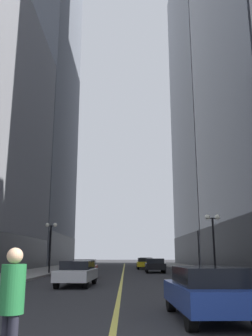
% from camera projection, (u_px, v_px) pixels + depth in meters
% --- Properties ---
extents(ground_plane, '(200.00, 200.00, 0.00)m').
position_uv_depth(ground_plane, '(123.00, 271.00, 37.09)').
color(ground_plane, '#2D2D30').
extents(sidewalk_left, '(4.50, 78.00, 0.15)m').
position_uv_depth(sidewalk_left, '(44.00, 271.00, 37.10)').
color(sidewalk_left, gray).
rests_on(sidewalk_left, ground).
extents(sidewalk_right, '(4.50, 78.00, 0.15)m').
position_uv_depth(sidewalk_right, '(203.00, 271.00, 37.11)').
color(sidewalk_right, gray).
rests_on(sidewalk_right, ground).
extents(lane_centre_stripe, '(0.16, 70.00, 0.01)m').
position_uv_depth(lane_centre_stripe, '(123.00, 271.00, 37.09)').
color(lane_centre_stripe, '#E5D64C').
rests_on(lane_centre_stripe, ground).
extents(building_left_far, '(12.18, 26.00, 63.41)m').
position_uv_depth(building_left_far, '(39.00, 95.00, 68.87)').
color(building_left_far, slate).
rests_on(building_left_far, ground).
extents(building_right_far, '(15.71, 26.00, 61.78)m').
position_uv_depth(building_right_far, '(220.00, 99.00, 68.68)').
color(building_right_far, slate).
rests_on(building_right_far, ground).
extents(car_blue, '(1.89, 4.13, 1.32)m').
position_uv_depth(car_blue, '(208.00, 291.00, 9.28)').
color(car_blue, navy).
rests_on(car_blue, ground).
extents(car_white, '(1.92, 4.53, 1.32)m').
position_uv_depth(car_white, '(77.00, 272.00, 19.45)').
color(car_white, silver).
rests_on(car_white, ground).
extents(car_red, '(1.82, 4.57, 1.32)m').
position_uv_depth(car_red, '(85.00, 268.00, 26.45)').
color(car_red, '#B21919').
rests_on(car_red, ground).
extents(car_black, '(1.95, 4.51, 1.32)m').
position_uv_depth(car_black, '(155.00, 265.00, 34.54)').
color(car_black, black).
rests_on(car_black, ground).
extents(car_yellow, '(1.94, 4.08, 1.32)m').
position_uv_depth(car_yellow, '(145.00, 263.00, 42.85)').
color(car_yellow, yellow).
rests_on(car_yellow, ground).
extents(car_maroon, '(1.74, 4.34, 1.32)m').
position_uv_depth(car_maroon, '(145.00, 262.00, 49.45)').
color(car_maroon, maroon).
rests_on(car_maroon, ground).
extents(pedestrian_in_green_parka, '(0.48, 0.48, 1.72)m').
position_uv_depth(pedestrian_in_green_parka, '(12.00, 301.00, 4.92)').
color(pedestrian_in_green_parka, black).
rests_on(pedestrian_in_green_parka, ground).
extents(street_lamp_left_far, '(1.06, 0.36, 4.43)m').
position_uv_depth(street_lamp_left_far, '(51.00, 236.00, 31.72)').
color(street_lamp_left_far, black).
rests_on(street_lamp_left_far, ground).
extents(street_lamp_right_mid, '(1.06, 0.36, 4.43)m').
position_uv_depth(street_lamp_right_mid, '(213.00, 231.00, 25.13)').
color(street_lamp_right_mid, black).
rests_on(street_lamp_right_mid, ground).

